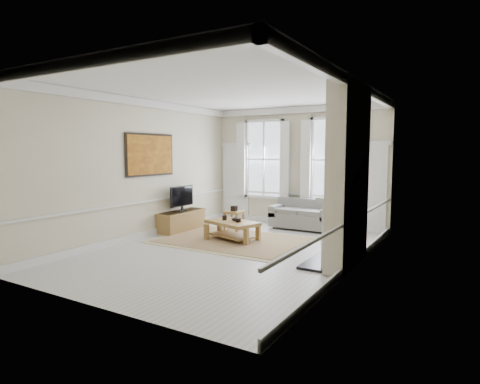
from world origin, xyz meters
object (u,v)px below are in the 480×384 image
Objects in this scene: coffee_table at (232,225)px; tv_stand at (182,221)px; sofa at (303,216)px; side_table at (234,215)px.

tv_stand is (-1.82, 0.35, -0.12)m from coffee_table.
coffee_table is (-0.91, -2.24, 0.04)m from sofa.
sofa reaches higher than coffee_table.
side_table is 0.37× the size of tv_stand.
sofa is 1.12× the size of tv_stand.
tv_stand is at bearing -173.27° from coffee_table.
side_table is 1.15m from coffee_table.
coffee_table is at bearing -112.05° from sofa.
sofa reaches higher than side_table.
side_table is at bearing 27.28° from tv_stand.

